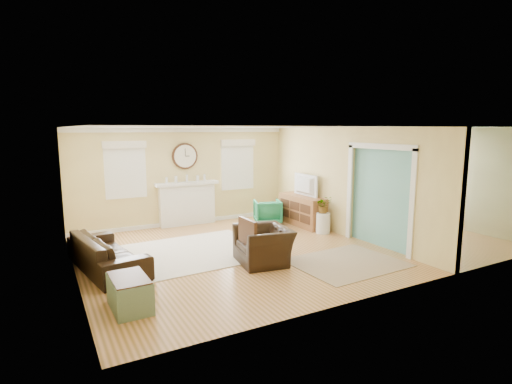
% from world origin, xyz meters
% --- Properties ---
extents(floor, '(9.00, 9.00, 0.00)m').
position_xyz_m(floor, '(0.00, 0.00, 0.00)').
color(floor, olive).
rests_on(floor, ground).
extents(wall_back, '(9.00, 0.02, 2.60)m').
position_xyz_m(wall_back, '(0.00, 3.00, 1.30)').
color(wall_back, tan).
rests_on(wall_back, ground).
extents(wall_front, '(9.00, 0.02, 2.60)m').
position_xyz_m(wall_front, '(0.00, -3.00, 1.30)').
color(wall_front, tan).
rests_on(wall_front, ground).
extents(wall_left, '(0.02, 6.00, 2.60)m').
position_xyz_m(wall_left, '(-4.50, 0.00, 1.30)').
color(wall_left, tan).
rests_on(wall_left, ground).
extents(wall_right, '(0.02, 6.00, 2.60)m').
position_xyz_m(wall_right, '(4.50, 0.00, 1.30)').
color(wall_right, tan).
rests_on(wall_right, ground).
extents(ceiling, '(9.00, 6.00, 0.02)m').
position_xyz_m(ceiling, '(0.00, 0.00, 2.60)').
color(ceiling, white).
rests_on(ceiling, wall_back).
extents(partition, '(0.17, 6.00, 2.60)m').
position_xyz_m(partition, '(1.51, 0.28, 1.36)').
color(partition, tan).
rests_on(partition, ground).
extents(fireplace, '(1.70, 0.30, 1.17)m').
position_xyz_m(fireplace, '(-1.50, 2.88, 0.60)').
color(fireplace, white).
rests_on(fireplace, ground).
extents(wall_clock, '(0.70, 0.07, 0.70)m').
position_xyz_m(wall_clock, '(-1.50, 2.97, 1.85)').
color(wall_clock, '#4A2A17').
rests_on(wall_clock, wall_back).
extents(window_left, '(1.05, 0.13, 1.42)m').
position_xyz_m(window_left, '(-3.05, 2.95, 1.66)').
color(window_left, white).
rests_on(window_left, wall_back).
extents(window_right, '(1.05, 0.13, 1.42)m').
position_xyz_m(window_right, '(0.05, 2.95, 1.66)').
color(window_right, white).
rests_on(window_right, wall_back).
extents(french_doors, '(0.06, 1.70, 2.20)m').
position_xyz_m(french_doors, '(4.45, 0.00, 1.10)').
color(french_doors, white).
rests_on(french_doors, ground).
extents(pendant, '(0.30, 0.30, 0.55)m').
position_xyz_m(pendant, '(3.00, 0.00, 2.20)').
color(pendant, gold).
rests_on(pendant, ceiling).
extents(rug_cream, '(2.98, 2.61, 0.02)m').
position_xyz_m(rug_cream, '(-2.17, 0.48, 0.01)').
color(rug_cream, '#F4E9CF').
rests_on(rug_cream, floor).
extents(rug_jute, '(2.10, 1.74, 0.01)m').
position_xyz_m(rug_jute, '(0.16, -1.60, 0.01)').
color(rug_jute, tan).
rests_on(rug_jute, floor).
extents(rug_grey, '(2.50, 3.13, 0.01)m').
position_xyz_m(rug_grey, '(3.00, 0.40, 0.01)').
color(rug_grey, slate).
rests_on(rug_grey, floor).
extents(sofa, '(1.22, 2.32, 0.64)m').
position_xyz_m(sofa, '(-3.95, 0.24, 0.32)').
color(sofa, black).
rests_on(sofa, floor).
extents(eames_chair, '(1.09, 1.21, 0.70)m').
position_xyz_m(eames_chair, '(-1.24, -0.80, 0.35)').
color(eames_chair, black).
rests_on(eames_chair, floor).
extents(green_chair, '(0.90, 0.91, 0.65)m').
position_xyz_m(green_chair, '(0.47, 1.97, 0.32)').
color(green_chair, '#186246').
rests_on(green_chair, floor).
extents(trunk, '(0.52, 0.83, 0.48)m').
position_xyz_m(trunk, '(-3.92, -1.63, 0.24)').
color(trunk, gray).
rests_on(trunk, floor).
extents(credenza, '(0.54, 1.59, 0.80)m').
position_xyz_m(credenza, '(1.22, 1.36, 0.40)').
color(credenza, '#945C33').
rests_on(credenza, floor).
extents(tv, '(0.13, 1.00, 0.57)m').
position_xyz_m(tv, '(1.20, 1.36, 1.09)').
color(tv, black).
rests_on(tv, credenza).
extents(garden_stool, '(0.35, 0.35, 0.51)m').
position_xyz_m(garden_stool, '(1.16, 0.41, 0.25)').
color(garden_stool, white).
rests_on(garden_stool, floor).
extents(potted_plant, '(0.45, 0.41, 0.43)m').
position_xyz_m(potted_plant, '(1.16, 0.41, 0.72)').
color(potted_plant, '#337F33').
rests_on(potted_plant, garden_stool).
extents(dining_table, '(1.41, 2.03, 0.65)m').
position_xyz_m(dining_table, '(3.00, 0.40, 0.33)').
color(dining_table, '#4A2A17').
rests_on(dining_table, floor).
extents(dining_chair_n, '(0.47, 0.47, 0.92)m').
position_xyz_m(dining_chair_n, '(2.94, 1.58, 0.54)').
color(dining_chair_n, slate).
rests_on(dining_chair_n, floor).
extents(dining_chair_s, '(0.50, 0.50, 1.04)m').
position_xyz_m(dining_chair_s, '(3.10, -0.63, 0.61)').
color(dining_chair_s, slate).
rests_on(dining_chair_s, floor).
extents(dining_chair_w, '(0.50, 0.50, 1.02)m').
position_xyz_m(dining_chair_w, '(2.33, 0.41, 0.60)').
color(dining_chair_w, white).
rests_on(dining_chair_w, floor).
extents(dining_chair_e, '(0.49, 0.49, 1.03)m').
position_xyz_m(dining_chair_e, '(3.74, 0.48, 0.61)').
color(dining_chair_e, slate).
rests_on(dining_chair_e, floor).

